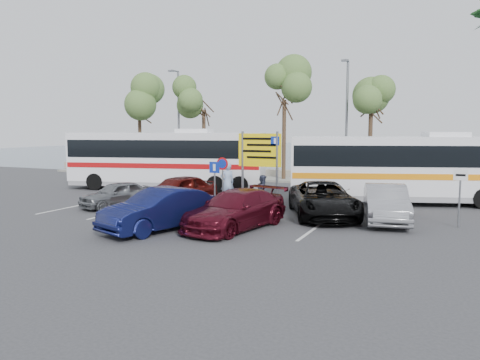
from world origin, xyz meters
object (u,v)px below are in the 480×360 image
at_px(direction_sign, 260,156).
at_px(car_maroon, 236,210).
at_px(car_blue, 161,209).
at_px(suv_black, 323,200).
at_px(pedestrian_far, 263,192).
at_px(street_lamp_left, 178,117).
at_px(coach_bus_left, 167,161).
at_px(car_silver_a, 117,194).
at_px(car_silver_b, 386,204).
at_px(car_red, 178,190).
at_px(coach_bus_right, 407,171).
at_px(street_lamp_right, 346,115).
at_px(pedestrian_near, 227,182).

height_order(direction_sign, car_maroon, direction_sign).
height_order(car_blue, suv_black, car_blue).
relative_size(car_blue, pedestrian_far, 2.94).
relative_size(street_lamp_left, car_maroon, 1.62).
relative_size(coach_bus_left, car_maroon, 2.47).
xyz_separation_m(car_silver_a, car_maroon, (7.20, -2.07, 0.10)).
xyz_separation_m(suv_black, car_silver_b, (2.54, 0.00, 0.00)).
bearing_deg(suv_black, coach_bus_left, 131.13).
height_order(direction_sign, car_silver_b, direction_sign).
distance_m(car_blue, car_red, 5.55).
relative_size(car_blue, suv_black, 0.87).
bearing_deg(car_silver_a, coach_bus_right, 48.88).
distance_m(car_silver_b, pedestrian_far, 5.70).
xyz_separation_m(street_lamp_left, coach_bus_right, (17.50, -6.89, -2.94)).
bearing_deg(car_blue, car_red, 133.99).
height_order(coach_bus_right, car_blue, coach_bus_right).
xyz_separation_m(coach_bus_right, car_maroon, (-5.30, -8.76, -0.94)).
xyz_separation_m(street_lamp_right, pedestrian_near, (-3.96, -9.88, -3.60)).
bearing_deg(car_maroon, car_red, 154.34).
bearing_deg(car_silver_a, street_lamp_left, 130.90).
bearing_deg(street_lamp_left, suv_black, -39.46).
relative_size(car_red, suv_black, 0.81).
bearing_deg(street_lamp_right, car_maroon, -92.93).
xyz_separation_m(street_lamp_right, pedestrian_far, (-1.49, -11.12, -3.81)).
relative_size(direction_sign, suv_black, 0.67).
distance_m(car_blue, suv_black, 6.93).
bearing_deg(direction_sign, coach_bus_left, 156.24).
distance_m(direction_sign, car_silver_b, 6.59).
relative_size(car_silver_a, car_red, 0.83).
height_order(street_lamp_right, suv_black, street_lamp_right).
xyz_separation_m(street_lamp_right, direction_sign, (-2.00, -10.32, -2.17)).
relative_size(car_blue, car_silver_b, 1.03).
relative_size(suv_black, pedestrian_far, 3.37).
bearing_deg(street_lamp_left, coach_bus_right, -21.50).
distance_m(street_lamp_right, pedestrian_near, 11.24).
distance_m(car_maroon, suv_black, 4.36).
distance_m(coach_bus_right, car_red, 11.36).
distance_m(coach_bus_left, coach_bus_right, 14.00).
xyz_separation_m(street_lamp_left, suv_black, (14.60, -12.02, -3.86)).
bearing_deg(street_lamp_right, car_red, -114.98).
distance_m(pedestrian_near, pedestrian_far, 2.77).
height_order(street_lamp_right, car_blue, street_lamp_right).
height_order(car_silver_a, car_blue, car_blue).
bearing_deg(car_red, pedestrian_near, 67.74).
distance_m(car_blue, pedestrian_far, 6.14).
bearing_deg(street_lamp_right, coach_bus_right, -56.86).
height_order(street_lamp_right, car_red, street_lamp_right).
bearing_deg(street_lamp_left, car_blue, -60.07).
distance_m(direction_sign, car_silver_a, 7.07).
height_order(street_lamp_right, coach_bus_right, street_lamp_right).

